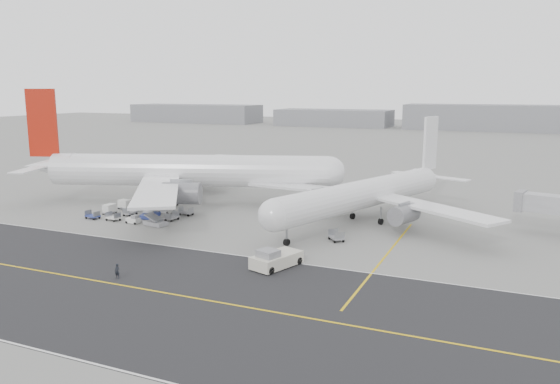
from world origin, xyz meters
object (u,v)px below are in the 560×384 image
at_px(airliner_b, 366,194).
at_px(ground_crew_a, 117,271).
at_px(pushback_tug, 276,259).
at_px(airliner_a, 182,171).

bearing_deg(airliner_b, ground_crew_a, -96.83).
distance_m(airliner_b, pushback_tug, 29.01).
height_order(airliner_b, ground_crew_a, airliner_b).
bearing_deg(ground_crew_a, airliner_b, 60.27).
bearing_deg(airliner_a, airliner_b, -110.85).
xyz_separation_m(airliner_a, ground_crew_a, (17.94, -41.32, -5.59)).
distance_m(pushback_tug, ground_crew_a, 19.59).
xyz_separation_m(pushback_tug, ground_crew_a, (-15.86, -11.50, -0.15)).
distance_m(airliner_a, airliner_b, 38.23).
height_order(airliner_a, pushback_tug, airliner_a).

